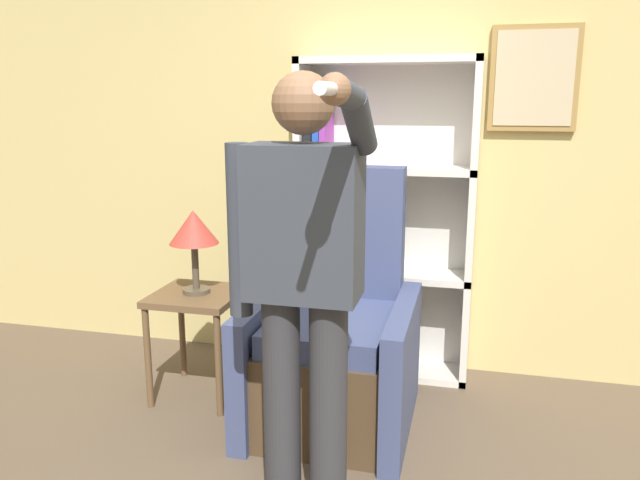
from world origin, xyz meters
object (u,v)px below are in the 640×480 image
at_px(person_standing, 303,273).
at_px(side_table, 197,310).
at_px(armchair, 335,345).
at_px(table_lamp, 194,231).
at_px(bookcase, 370,223).

xyz_separation_m(person_standing, side_table, (-0.84, 0.83, -0.50)).
bearing_deg(armchair, table_lamp, 175.94).
bearing_deg(bookcase, side_table, -145.84).
xyz_separation_m(bookcase, table_lamp, (-0.86, -0.58, 0.03)).
bearing_deg(armchair, person_standing, -86.53).
bearing_deg(table_lamp, person_standing, -44.85).
relative_size(person_standing, table_lamp, 3.79).
relative_size(armchair, side_table, 2.15).
xyz_separation_m(bookcase, armchair, (-0.07, -0.64, -0.53)).
height_order(armchair, side_table, armchair).
distance_m(armchair, side_table, 0.80).
xyz_separation_m(bookcase, side_table, (-0.86, -0.58, -0.42)).
bearing_deg(bookcase, person_standing, -90.77).
distance_m(bookcase, side_table, 1.12).
bearing_deg(bookcase, armchair, -95.94).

